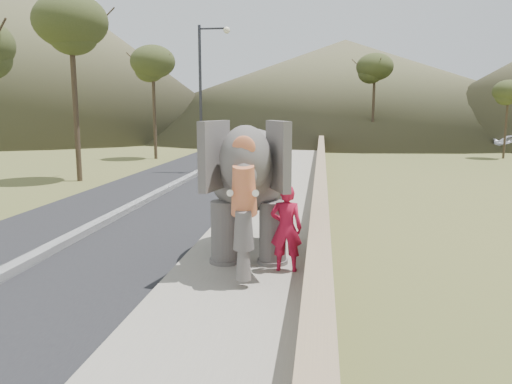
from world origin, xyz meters
TOP-DOWN VIEW (x-y plane):
  - ground at (0.00, 0.00)m, footprint 160.00×160.00m
  - road at (-5.00, 10.00)m, footprint 7.00×120.00m
  - median at (-5.00, 10.00)m, footprint 0.35×120.00m
  - walkway at (0.00, 10.00)m, footprint 3.00×120.00m
  - parapet at (1.65, 10.00)m, footprint 0.30×120.00m
  - lamppost at (-4.69, 16.72)m, footprint 1.76×0.36m
  - signboard at (-4.50, 16.57)m, footprint 0.60×0.08m
  - hill_left at (-38.00, 55.00)m, footprint 60.00×60.00m
  - hill_far at (5.00, 70.00)m, footprint 80.00×80.00m
  - elephant_and_man at (0.02, 1.08)m, footprint 2.54×4.48m
  - motorcyclist at (-3.08, 25.44)m, footprint 2.39×1.85m
  - trees at (3.32, 23.95)m, footprint 46.97×36.17m

SIDE VIEW (x-z plane):
  - ground at x=0.00m, z-range 0.00..0.00m
  - road at x=-5.00m, z-range 0.00..0.03m
  - walkway at x=0.00m, z-range 0.00..0.15m
  - median at x=-5.00m, z-range 0.00..0.22m
  - parapet at x=1.65m, z-range 0.00..1.10m
  - motorcyclist at x=-3.08m, z-range -0.21..1.78m
  - signboard at x=-4.50m, z-range 0.44..2.84m
  - elephant_and_man at x=0.02m, z-range 0.14..3.26m
  - trees at x=3.32m, z-range -0.67..8.51m
  - lamppost at x=-4.69m, z-range 0.87..8.87m
  - hill_far at x=5.00m, z-range 0.00..14.00m
  - hill_left at x=-38.00m, z-range 0.00..22.00m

